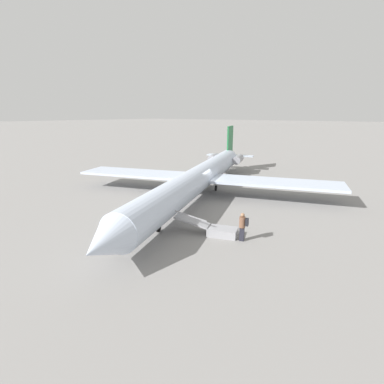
% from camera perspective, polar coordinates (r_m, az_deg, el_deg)
% --- Properties ---
extents(ground_plane, '(600.00, 600.00, 0.00)m').
position_cam_1_polar(ground_plane, '(27.27, 1.19, -0.97)').
color(ground_plane, gray).
extents(airplane_main, '(30.94, 24.45, 5.80)m').
position_cam_1_polar(airplane_main, '(27.68, 1.74, 2.94)').
color(airplane_main, silver).
rests_on(airplane_main, ground).
extents(boarding_stairs, '(2.30, 4.12, 1.52)m').
position_cam_1_polar(boarding_stairs, '(18.91, 4.65, -7.15)').
color(boarding_stairs, '#99999E').
rests_on(boarding_stairs, ground).
extents(passenger, '(0.43, 0.57, 1.74)m').
position_cam_1_polar(passenger, '(18.04, 9.65, -6.21)').
color(passenger, '#23232D').
rests_on(passenger, ground).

